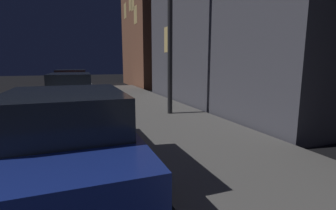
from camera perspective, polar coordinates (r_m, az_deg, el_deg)
car_blue at (r=4.12m, az=-22.19°, el=-6.90°), size 2.08×4.32×1.43m
car_silver at (r=10.41m, az=-21.62°, el=2.91°), size 2.06×4.47×1.43m
car_red at (r=16.28m, az=-21.49°, el=5.07°), size 2.23×4.58×1.43m
building_far at (r=21.46m, az=3.24°, el=19.65°), size 8.63×7.11×11.07m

